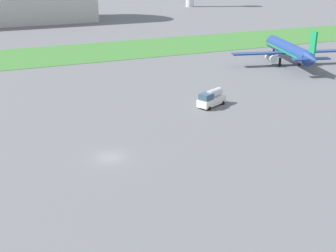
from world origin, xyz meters
TOP-DOWN VIEW (x-y plane):
  - ground_plane at (0.00, 0.00)m, footprint 600.00×600.00m
  - grass_taxiway_strip at (0.00, 73.76)m, footprint 360.00×28.00m
  - airplane_parked_jet_far at (59.60, 37.53)m, footprint 30.89×30.50m
  - fuel_truck_near_gate at (24.61, 15.06)m, footprint 6.90×5.00m

SIDE VIEW (x-z plane):
  - ground_plane at x=0.00m, z-range 0.00..0.00m
  - grass_taxiway_strip at x=0.00m, z-range 0.00..0.08m
  - fuel_truck_near_gate at x=24.61m, z-range -0.06..3.23m
  - airplane_parked_jet_far at x=59.60m, z-range -1.54..9.50m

